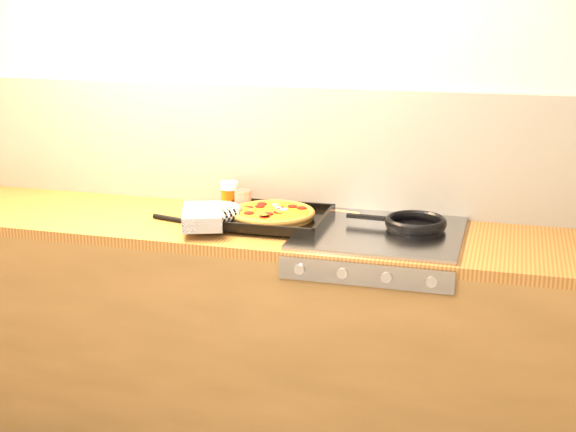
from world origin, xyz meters
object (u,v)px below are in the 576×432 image
(pizza_on_tray, at_px, (254,215))
(frying_pan, at_px, (414,224))
(juice_glass, at_px, (229,196))
(tomato_can, at_px, (243,202))

(pizza_on_tray, bearing_deg, frying_pan, 6.95)
(juice_glass, bearing_deg, tomato_can, -26.17)
(frying_pan, bearing_deg, juice_glass, 171.42)
(pizza_on_tray, xyz_separation_m, frying_pan, (0.60, 0.07, -0.01))
(pizza_on_tray, xyz_separation_m, juice_glass, (-0.17, 0.19, 0.02))
(tomato_can, bearing_deg, frying_pan, -6.65)
(tomato_can, bearing_deg, pizza_on_tray, -58.03)
(frying_pan, relative_size, tomato_can, 3.94)
(pizza_on_tray, distance_m, frying_pan, 0.61)
(frying_pan, xyz_separation_m, juice_glass, (-0.77, 0.12, 0.03))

